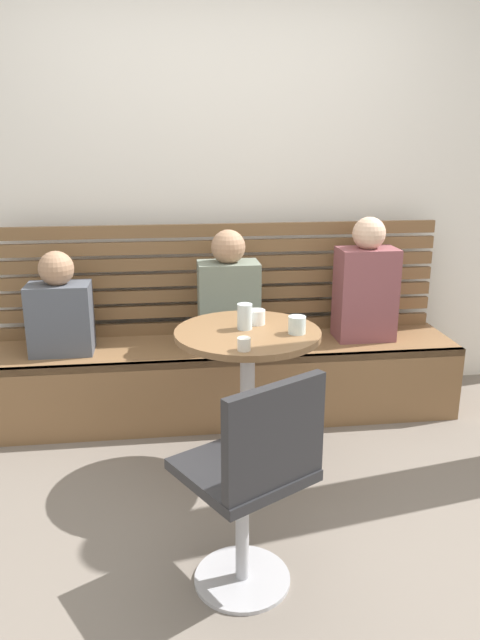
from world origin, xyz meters
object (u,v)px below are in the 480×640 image
(person_child_left, at_px, (229,296))
(cup_glass_short, at_px, (297,325))
(booth_bench, at_px, (226,379))
(cup_glass_tall, at_px, (245,317))
(white_chair, at_px, (254,478))
(cup_ceramic_white, at_px, (257,317))
(cafe_table, at_px, (247,375))
(person_adult, at_px, (366,285))
(person_child_middle, at_px, (60,309))
(cup_espresso_small, at_px, (244,344))

(person_child_left, bearing_deg, cup_glass_short, -71.91)
(booth_bench, relative_size, cup_glass_tall, 22.50)
(white_chair, height_order, cup_glass_short, white_chair)
(booth_bench, distance_m, cup_ceramic_white, 0.81)
(cafe_table, relative_size, cup_glass_short, 9.25)
(booth_bench, bearing_deg, cafe_table, -86.97)
(cup_ceramic_white, bearing_deg, white_chair, -99.34)
(cafe_table, distance_m, person_adult, 1.08)
(cup_ceramic_white, bearing_deg, person_child_middle, 150.66)
(cup_glass_short, height_order, cup_ceramic_white, cup_glass_short)
(person_adult, distance_m, person_child_middle, 1.75)
(cafe_table, bearing_deg, cup_glass_tall, 110.67)
(cup_glass_short, bearing_deg, person_adult, 52.68)
(white_chair, distance_m, cup_glass_short, 0.86)
(person_adult, bearing_deg, cup_espresso_small, -131.57)
(booth_bench, height_order, person_adult, person_adult)
(cup_espresso_small, relative_size, cup_ceramic_white, 0.70)
(booth_bench, xyz_separation_m, person_adult, (0.83, 0.02, 0.54))
(white_chair, bearing_deg, cup_ceramic_white, 80.66)
(person_child_left, bearing_deg, cafe_table, -88.40)
(white_chair, distance_m, cup_ceramic_white, 0.96)
(person_child_middle, distance_m, cup_ceramic_white, 1.16)
(person_child_left, bearing_deg, white_chair, -92.88)
(booth_bench, relative_size, cup_ceramic_white, 33.75)
(white_chair, distance_m, cup_espresso_small, 0.62)
(person_child_middle, bearing_deg, cup_glass_tall, -34.03)
(booth_bench, relative_size, person_child_middle, 4.71)
(person_adult, bearing_deg, cafe_table, -138.99)
(person_child_middle, bearing_deg, person_adult, 1.04)
(person_adult, bearing_deg, person_child_left, -176.85)
(white_chair, height_order, person_child_middle, person_child_middle)
(person_child_middle, bearing_deg, person_child_left, -0.81)
(cafe_table, bearing_deg, person_child_left, 91.60)
(cup_glass_tall, distance_m, cup_ceramic_white, 0.10)
(person_child_left, distance_m, cup_ceramic_white, 0.56)
(person_child_middle, relative_size, cup_glass_short, 7.17)
(person_child_left, xyz_separation_m, person_child_middle, (-0.93, 0.01, -0.05))
(booth_bench, xyz_separation_m, cup_ceramic_white, (0.09, -0.58, 0.55))
(white_chair, xyz_separation_m, person_adult, (0.89, 1.50, 0.30))
(cafe_table, height_order, person_adult, person_adult)
(person_child_left, xyz_separation_m, cup_glass_short, (0.23, -0.72, 0.04))
(person_child_middle, height_order, cup_ceramic_white, person_child_middle)
(cafe_table, distance_m, white_chair, 0.81)
(booth_bench, xyz_separation_m, white_chair, (-0.06, -1.48, 0.24))
(person_child_middle, bearing_deg, booth_bench, 0.93)
(booth_bench, height_order, cup_glass_short, cup_glass_short)
(person_adult, xyz_separation_m, person_child_middle, (-1.75, -0.03, -0.07))
(booth_bench, xyz_separation_m, cup_glass_short, (0.25, -0.74, 0.56))
(cup_glass_short, bearing_deg, white_chair, -112.65)
(white_chair, xyz_separation_m, cup_ceramic_white, (0.15, 0.90, 0.31))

